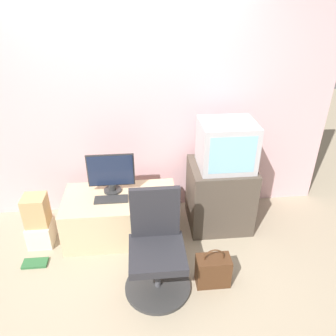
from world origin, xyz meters
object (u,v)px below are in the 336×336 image
Objects in this scene: office_chair at (157,252)px; cardboard_box_lower at (41,233)px; keyboard at (111,199)px; main_monitor at (111,173)px; book at (35,263)px; crt_tv at (227,145)px; handbag at (213,270)px; mouse at (134,198)px.

cardboard_box_lower is (-1.14, 0.65, -0.24)m from office_chair.
cardboard_box_lower is at bearing -178.32° from keyboard.
book is (-0.74, -0.50, -0.66)m from main_monitor.
keyboard is 0.81m from cardboard_box_lower.
cardboard_box_lower reaches higher than book.
keyboard reaches higher than cardboard_box_lower.
keyboard is 0.62× the size of crt_tv.
crt_tv is at bearing -2.39° from main_monitor.
main_monitor is at bearing 115.66° from office_chair.
book is at bearing -166.53° from crt_tv.
keyboard is at bearing 1.68° from cardboard_box_lower.
main_monitor is at bearing 33.97° from book.
office_chair is 2.34× the size of handbag.
handbag is (0.88, -0.87, -0.53)m from main_monitor.
cardboard_box_lower is at bearing 150.37° from office_chair.
handbag is at bearing -12.97° from book.
keyboard is 4.85× the size of mouse.
mouse is at bearing 133.81° from handbag.
office_chair is at bearing -29.63° from cardboard_box_lower.
crt_tv is at bearing 8.15° from mouse.
crt_tv reaches higher than cardboard_box_lower.
cardboard_box_lower is at bearing 89.31° from book.
book is at bearing -155.43° from keyboard.
office_chair is (0.18, -0.65, -0.11)m from mouse.
handbag reaches higher than book.
office_chair is at bearing -64.34° from main_monitor.
cardboard_box_lower is at bearing 156.99° from handbag.
main_monitor is at bearing 177.61° from crt_tv.
crt_tv reaches higher than keyboard.
mouse is 1.02m from cardboard_box_lower.
mouse is 1.02m from handbag.
crt_tv is 1.18m from handbag.
book is (-1.14, 0.33, -0.35)m from office_chair.
office_chair is 1.24m from book.
crt_tv is (0.93, 0.13, 0.48)m from mouse.
book is (-0.00, -0.31, -0.11)m from cardboard_box_lower.
handbag is 1.67× the size of book.
handbag is at bearing -44.67° from main_monitor.
main_monitor reaches higher than cardboard_box_lower.
office_chair is at bearing -74.47° from mouse.
mouse is 0.25× the size of cardboard_box_lower.
office_chair reaches higher than cardboard_box_lower.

